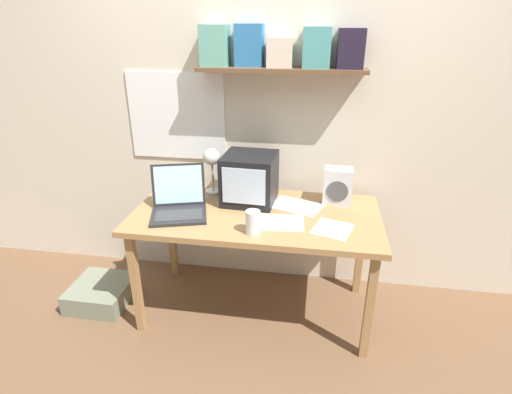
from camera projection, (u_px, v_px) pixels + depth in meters
ground_plane at (256, 308)px, 2.65m from camera, size 12.00×12.00×0.00m
back_wall at (267, 97)px, 2.54m from camera, size 5.60×0.24×2.60m
corner_desk at (256, 222)px, 2.39m from camera, size 1.46×0.73×0.71m
crt_monitor at (250, 178)px, 2.46m from camera, size 0.33×0.33×0.30m
laptop at (179, 201)px, 2.35m from camera, size 0.39×0.38×0.26m
desk_lamp at (212, 161)px, 2.50m from camera, size 0.12×0.17×0.32m
juice_glass at (253, 223)px, 2.11m from camera, size 0.08×0.08×0.13m
space_heater at (338, 186)px, 2.45m from camera, size 0.18×0.13×0.23m
printed_handout at (279, 222)px, 2.24m from camera, size 0.30×0.23×0.00m
open_notebook at (332, 229)px, 2.17m from camera, size 0.25×0.25×0.00m
loose_paper_near_monitor at (175, 197)px, 2.57m from camera, size 0.22×0.18×0.00m
loose_paper_near_laptop at (296, 206)px, 2.45m from camera, size 0.35×0.29×0.00m
floor_cushion at (102, 293)px, 2.69m from camera, size 0.37×0.37×0.14m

